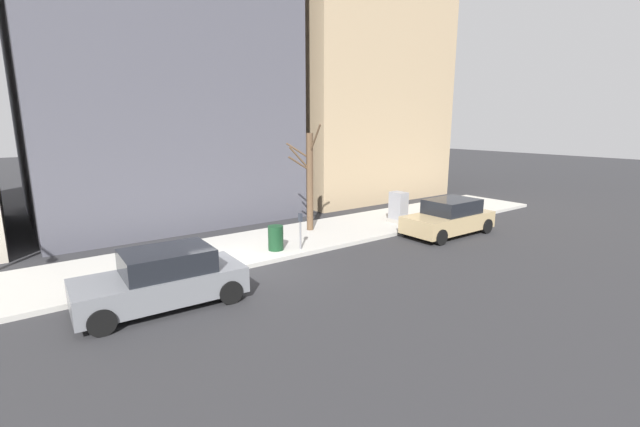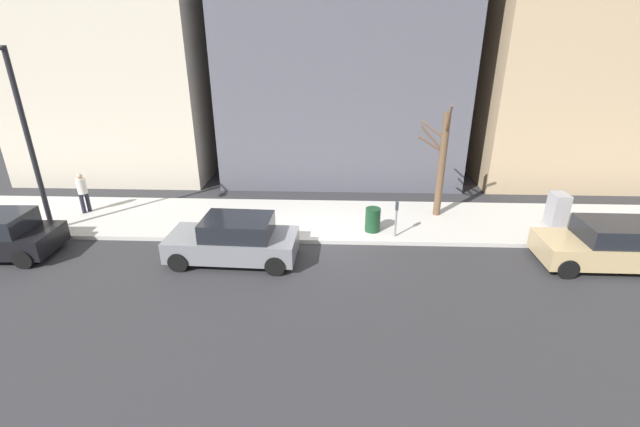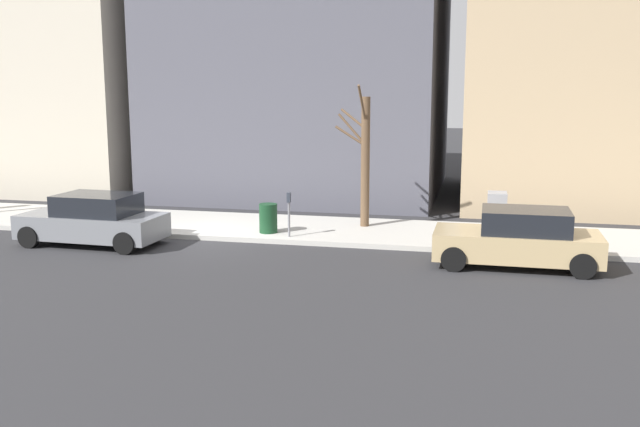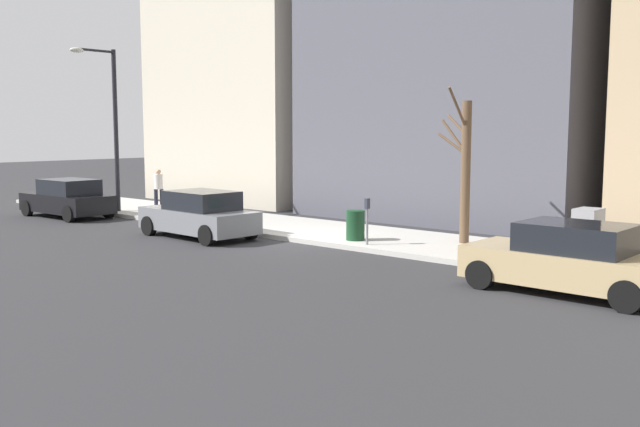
% 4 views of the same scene
% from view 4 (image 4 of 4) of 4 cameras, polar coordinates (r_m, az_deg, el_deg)
% --- Properties ---
extents(ground_plane, '(120.00, 120.00, 0.00)m').
position_cam_4_polar(ground_plane, '(22.17, -2.49, -2.28)').
color(ground_plane, '#2B2B2D').
extents(sidewalk, '(4.00, 36.00, 0.15)m').
position_cam_4_polar(sidewalk, '(23.63, 0.87, -1.53)').
color(sidewalk, '#B2AFA8').
rests_on(sidewalk, ground).
extents(parked_car_tan, '(1.94, 4.21, 1.52)m').
position_cam_4_polar(parked_car_tan, '(16.02, 19.26, -3.49)').
color(parked_car_tan, tan).
rests_on(parked_car_tan, ground).
extents(parked_car_grey, '(2.06, 4.26, 1.52)m').
position_cam_4_polar(parked_car_grey, '(23.26, -9.64, -0.12)').
color(parked_car_grey, slate).
rests_on(parked_car_grey, ground).
extents(parked_car_black, '(2.02, 4.25, 1.52)m').
position_cam_4_polar(parked_car_black, '(30.04, -19.54, 1.12)').
color(parked_car_black, black).
rests_on(parked_car_black, ground).
extents(parking_meter, '(0.14, 0.10, 1.35)m').
position_cam_4_polar(parking_meter, '(20.63, 3.80, -0.23)').
color(parking_meter, slate).
rests_on(parking_meter, sidewalk).
extents(utility_box, '(0.83, 0.61, 1.43)m').
position_cam_4_polar(utility_box, '(18.45, 20.60, -1.88)').
color(utility_box, '#A8A399').
rests_on(utility_box, sidewalk).
extents(streetlamp, '(1.97, 0.32, 6.50)m').
position_cam_4_polar(streetlamp, '(30.04, -16.48, 7.50)').
color(streetlamp, black).
rests_on(streetlamp, sidewalk).
extents(bare_tree, '(1.38, 1.15, 4.53)m').
position_cam_4_polar(bare_tree, '(21.23, 11.50, 3.55)').
color(bare_tree, brown).
rests_on(bare_tree, sidewalk).
extents(trash_bin, '(0.56, 0.56, 0.90)m').
position_cam_4_polar(trash_bin, '(21.51, 2.85, -0.95)').
color(trash_bin, '#14381E').
rests_on(trash_bin, sidewalk).
extents(pedestrian_near_meter, '(0.37, 0.36, 1.66)m').
position_cam_4_polar(pedestrian_near_meter, '(30.91, -12.79, 2.14)').
color(pedestrian_near_meter, '#1E1E2D').
rests_on(pedestrian_near_meter, sidewalk).
extents(office_block_center, '(11.53, 11.53, 15.93)m').
position_cam_4_polar(office_block_center, '(31.01, 13.52, 14.88)').
color(office_block_center, '#4C4C56').
rests_on(office_block_center, ground).
extents(office_tower_right, '(9.38, 9.38, 16.89)m').
position_cam_4_polar(office_tower_right, '(37.02, -3.68, 14.44)').
color(office_tower_right, '#BCB29E').
rests_on(office_tower_right, ground).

